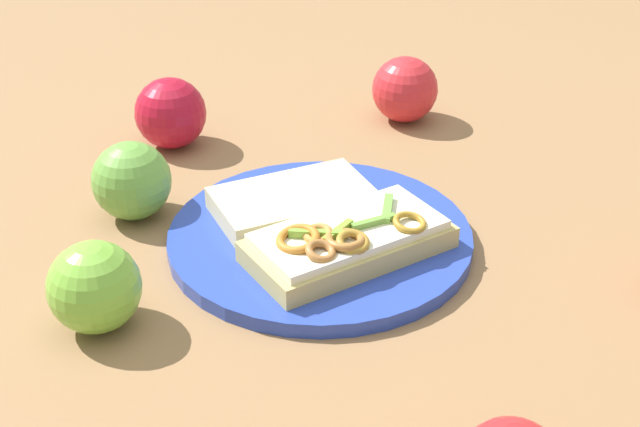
{
  "coord_description": "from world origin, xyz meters",
  "views": [
    {
      "loc": [
        -0.41,
        -0.6,
        0.46
      ],
      "look_at": [
        0.0,
        0.0,
        0.03
      ],
      "focal_mm": 49.95,
      "sensor_mm": 36.0,
      "label": 1
    }
  ],
  "objects_px": {
    "plate": "(320,238)",
    "bread_slice_side": "(295,201)",
    "apple_1": "(171,113)",
    "apple_2": "(405,89)",
    "apple_5": "(132,181)",
    "sandwich": "(347,241)",
    "apple_0": "(95,288)"
  },
  "relations": [
    {
      "from": "sandwich",
      "to": "apple_2",
      "type": "bearing_deg",
      "value": -136.02
    },
    {
      "from": "plate",
      "to": "apple_1",
      "type": "xyz_separation_m",
      "value": [
        -0.02,
        0.27,
        0.03
      ]
    },
    {
      "from": "bread_slice_side",
      "to": "apple_5",
      "type": "xyz_separation_m",
      "value": [
        -0.13,
        0.1,
        0.01
      ]
    },
    {
      "from": "apple_0",
      "to": "bread_slice_side",
      "type": "bearing_deg",
      "value": 12.16
    },
    {
      "from": "apple_0",
      "to": "sandwich",
      "type": "bearing_deg",
      "value": -11.74
    },
    {
      "from": "bread_slice_side",
      "to": "apple_5",
      "type": "distance_m",
      "value": 0.16
    },
    {
      "from": "sandwich",
      "to": "apple_1",
      "type": "height_order",
      "value": "apple_1"
    },
    {
      "from": "bread_slice_side",
      "to": "apple_2",
      "type": "relative_size",
      "value": 1.9
    },
    {
      "from": "apple_1",
      "to": "apple_5",
      "type": "distance_m",
      "value": 0.16
    },
    {
      "from": "plate",
      "to": "apple_0",
      "type": "xyz_separation_m",
      "value": [
        -0.22,
        -0.0,
        0.03
      ]
    },
    {
      "from": "sandwich",
      "to": "bread_slice_side",
      "type": "distance_m",
      "value": 0.09
    },
    {
      "from": "sandwich",
      "to": "apple_1",
      "type": "relative_size",
      "value": 2.29
    },
    {
      "from": "sandwich",
      "to": "apple_1",
      "type": "distance_m",
      "value": 0.32
    },
    {
      "from": "plate",
      "to": "sandwich",
      "type": "distance_m",
      "value": 0.05
    },
    {
      "from": "apple_0",
      "to": "apple_1",
      "type": "relative_size",
      "value": 0.95
    },
    {
      "from": "sandwich",
      "to": "apple_2",
      "type": "distance_m",
      "value": 0.34
    },
    {
      "from": "bread_slice_side",
      "to": "apple_0",
      "type": "distance_m",
      "value": 0.23
    },
    {
      "from": "sandwich",
      "to": "apple_0",
      "type": "xyz_separation_m",
      "value": [
        -0.22,
        0.05,
        0.01
      ]
    },
    {
      "from": "sandwich",
      "to": "apple_1",
      "type": "bearing_deg",
      "value": -84.98
    },
    {
      "from": "bread_slice_side",
      "to": "apple_1",
      "type": "height_order",
      "value": "apple_1"
    },
    {
      "from": "sandwich",
      "to": "bread_slice_side",
      "type": "bearing_deg",
      "value": -91.11
    },
    {
      "from": "apple_2",
      "to": "apple_0",
      "type": "bearing_deg",
      "value": -158.95
    },
    {
      "from": "plate",
      "to": "bread_slice_side",
      "type": "distance_m",
      "value": 0.05
    },
    {
      "from": "sandwich",
      "to": "bread_slice_side",
      "type": "xyz_separation_m",
      "value": [
        0.0,
        0.09,
        -0.0
      ]
    },
    {
      "from": "apple_1",
      "to": "apple_2",
      "type": "distance_m",
      "value": 0.28
    },
    {
      "from": "apple_2",
      "to": "plate",
      "type": "bearing_deg",
      "value": -144.01
    },
    {
      "from": "apple_2",
      "to": "apple_5",
      "type": "xyz_separation_m",
      "value": [
        -0.37,
        -0.03,
        -0.0
      ]
    },
    {
      "from": "apple_2",
      "to": "bread_slice_side",
      "type": "bearing_deg",
      "value": -151.61
    },
    {
      "from": "apple_0",
      "to": "apple_2",
      "type": "distance_m",
      "value": 0.5
    },
    {
      "from": "apple_0",
      "to": "apple_5",
      "type": "height_order",
      "value": "apple_5"
    },
    {
      "from": "apple_1",
      "to": "apple_2",
      "type": "xyz_separation_m",
      "value": [
        0.27,
        -0.09,
        -0.0
      ]
    },
    {
      "from": "plate",
      "to": "apple_5",
      "type": "bearing_deg",
      "value": 129.47
    }
  ]
}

